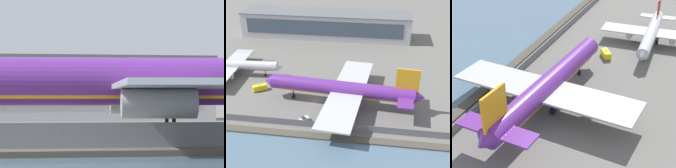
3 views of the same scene
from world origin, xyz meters
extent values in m
plane|color=#66635E|center=(0.00, 0.00, 0.00)|extent=(500.00, 500.00, 0.00)
cube|color=#474238|center=(0.00, -20.50, 0.25)|extent=(320.00, 3.00, 0.50)
cube|color=slate|center=(0.00, -16.00, 1.23)|extent=(280.00, 0.08, 2.46)
cylinder|color=slate|center=(0.00, -16.00, 1.23)|extent=(0.10, 0.10, 2.46)
cylinder|color=#602889|center=(9.38, -0.71, 6.43)|extent=(51.19, 9.50, 5.25)
cube|color=orange|center=(9.38, -0.71, 4.99)|extent=(43.49, 7.81, 0.94)
cube|color=#B7BABF|center=(10.90, -13.10, 5.77)|extent=(13.21, 25.30, 0.52)
cube|color=#B7BABF|center=(12.94, 11.26, 5.77)|extent=(13.21, 25.30, 0.52)
cylinder|color=#B7BABF|center=(9.54, -11.02, 4.07)|extent=(7.35, 3.47, 2.89)
cylinder|color=#B7BABF|center=(11.26, 9.44, 4.07)|extent=(7.35, 3.47, 2.89)
cylinder|color=black|center=(12.70, -3.75, 2.27)|extent=(0.42, 0.42, 3.07)
cylinder|color=black|center=(12.70, -3.75, 0.73)|extent=(1.78, 1.32, 1.69)
cylinder|color=black|center=(13.17, 1.74, 2.27)|extent=(0.42, 0.42, 3.07)
cylinder|color=black|center=(13.17, 1.74, 0.73)|extent=(1.78, 1.32, 1.69)
cube|color=white|center=(-1.01, -13.00, 0.75)|extent=(3.35, 3.44, 1.11)
cube|color=#283847|center=(-1.28, -13.29, 1.55)|extent=(1.70, 1.69, 0.50)
cylinder|color=black|center=(-1.18, -14.19, 0.35)|extent=(0.64, 0.66, 0.70)
cylinder|color=black|center=(-2.18, -13.27, 0.35)|extent=(0.64, 0.66, 0.70)
cylinder|color=black|center=(0.16, -12.73, 0.35)|extent=(0.64, 0.66, 0.70)
cylinder|color=black|center=(-0.84, -11.81, 0.35)|extent=(0.64, 0.66, 0.70)
camera|label=1|loc=(-3.33, -71.65, 4.42)|focal=105.00mm
camera|label=2|loc=(22.26, -94.92, 59.12)|focal=50.00mm
camera|label=3|loc=(83.74, 34.10, 54.01)|focal=60.00mm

